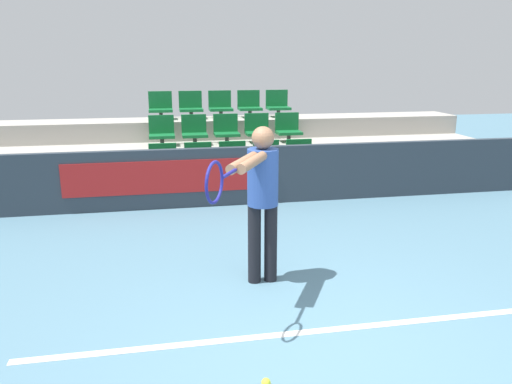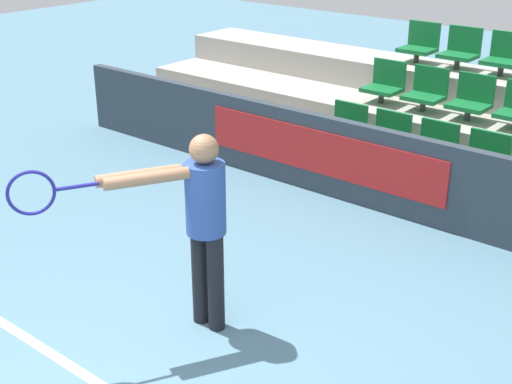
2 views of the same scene
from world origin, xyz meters
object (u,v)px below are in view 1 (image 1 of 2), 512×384
Objects in this scene: stadium_chair_1 at (199,160)px; stadium_chair_10 at (161,106)px; stadium_chair_11 at (191,106)px; tennis_player at (260,191)px; stadium_chair_13 at (249,105)px; stadium_chair_14 at (278,104)px; stadium_chair_3 at (267,158)px; stadium_chair_0 at (163,161)px; stadium_chair_8 at (258,129)px; stadium_chair_5 at (162,132)px; stadium_chair_9 at (288,128)px; tennis_ball at (266,383)px; stadium_chair_7 at (226,130)px; stadium_chair_12 at (220,105)px; stadium_chair_4 at (300,156)px; stadium_chair_2 at (233,159)px; stadium_chair_6 at (194,131)px.

stadium_chair_1 is 1.00× the size of stadium_chair_10.
stadium_chair_11 is 5.19m from tennis_player.
stadium_chair_11 is 1.00× the size of stadium_chair_13.
stadium_chair_14 is 0.33× the size of tennis_player.
stadium_chair_10 reaches higher than stadium_chair_3.
stadium_chair_10 is 1.00× the size of stadium_chair_13.
stadium_chair_3 is 1.00× the size of stadium_chair_10.
stadium_chair_0 is 1.94m from stadium_chair_8.
stadium_chair_5 is 1.00× the size of stadium_chair_9.
stadium_chair_13 is at bearing 81.01° from tennis_ball.
stadium_chair_14 is at bearing 0.00° from stadium_chair_11.
tennis_ball is at bearing -89.26° from stadium_chair_1.
stadium_chair_12 reaches higher than stadium_chair_7.
stadium_chair_7 is at bearing -56.35° from stadium_chair_11.
stadium_chair_9 is at bearing 20.59° from stadium_chair_0.
stadium_chair_1 is 1.94m from stadium_chair_9.
stadium_chair_8 is 0.57m from stadium_chair_9.
stadium_chair_13 reaches higher than stadium_chair_8.
stadium_chair_7 is at bearing 180.00° from stadium_chair_8.
stadium_chair_0 is at bearing 180.00° from stadium_chair_1.
stadium_chair_8 is at bearing 26.60° from stadium_chair_0.
stadium_chair_4 is at bearing 0.00° from stadium_chair_3.
stadium_chair_12 is at bearing 56.35° from stadium_chair_0.
stadium_chair_4 is 1.00× the size of stadium_chair_5.
stadium_chair_10 reaches higher than stadium_chair_9.
stadium_chair_4 is at bearing 0.00° from stadium_chair_1.
stadium_chair_10 is 5.26m from tennis_player.
stadium_chair_9 is at bearing 36.91° from stadium_chair_2.
stadium_chair_2 is 1.00× the size of stadium_chair_7.
stadium_chair_13 is at bearing 0.00° from stadium_chair_12.
stadium_chair_8 is 4.39m from tennis_player.
tennis_player is (0.34, -3.46, 0.38)m from stadium_chair_1.
stadium_chair_2 and stadium_chair_3 have the same top height.
stadium_chair_1 and stadium_chair_3 have the same top height.
stadium_chair_7 is at bearing -36.91° from stadium_chair_10.
tennis_player is at bearing -98.77° from stadium_chair_13.
stadium_chair_14 is at bearing 90.00° from stadium_chair_4.
stadium_chair_7 reaches higher than tennis_ball.
stadium_chair_5 is (-0.57, 0.85, 0.36)m from stadium_chair_1.
stadium_chair_5 is 0.57m from stadium_chair_6.
tennis_ball is (-0.50, -5.92, -0.92)m from stadium_chair_7.
stadium_chair_1 is at bearing -143.09° from stadium_chair_8.
stadium_chair_11 reaches higher than stadium_chair_4.
stadium_chair_4 is at bearing -90.00° from stadium_chair_9.
stadium_chair_11 is (-1.14, 0.85, 0.36)m from stadium_chair_8.
stadium_chair_2 is 1.09m from stadium_chair_6.
stadium_chair_6 is 0.33× the size of tennis_player.
stadium_chair_5 is at bearing 153.40° from stadium_chair_3.
stadium_chair_13 is (-0.57, 1.71, 0.72)m from stadium_chair_4.
stadium_chair_6 is at bearing -56.35° from stadium_chair_10.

